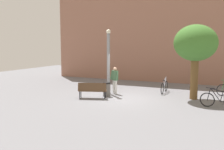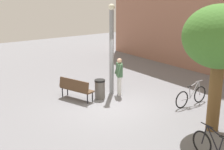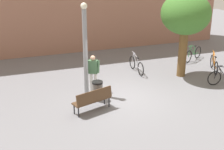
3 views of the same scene
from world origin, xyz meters
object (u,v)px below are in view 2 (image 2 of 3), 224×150
(park_bench, at_px, (76,88))
(trash_bin, at_px, (100,89))
(person_by_lamppost, at_px, (119,74))
(bicycle_black, at_px, (217,150))
(plaza_tree, at_px, (220,39))
(lamppost, at_px, (112,47))
(bicycle_silver, at_px, (191,96))

(park_bench, distance_m, trash_bin, 1.05)
(person_by_lamppost, xyz_separation_m, bicycle_black, (6.08, -1.28, -0.58))
(plaza_tree, distance_m, trash_bin, 5.65)
(park_bench, relative_size, plaza_tree, 0.40)
(park_bench, xyz_separation_m, plaza_tree, (5.26, 2.28, 2.54))
(bicycle_black, bearing_deg, trash_bin, 177.18)
(lamppost, height_order, bicycle_silver, lamppost)
(bicycle_black, distance_m, bicycle_silver, 4.38)
(park_bench, bearing_deg, bicycle_silver, 46.43)
(person_by_lamppost, distance_m, bicycle_black, 6.24)
(lamppost, distance_m, bicycle_silver, 3.98)
(park_bench, height_order, plaza_tree, plaza_tree)
(bicycle_black, bearing_deg, lamppost, 170.13)
(plaza_tree, height_order, bicycle_black, plaza_tree)
(lamppost, distance_m, bicycle_black, 6.77)
(plaza_tree, height_order, trash_bin, plaza_tree)
(person_by_lamppost, height_order, bicycle_black, person_by_lamppost)
(lamppost, xyz_separation_m, plaza_tree, (5.07, 0.53, 0.96))
(person_by_lamppost, distance_m, park_bench, 2.03)
(park_bench, height_order, bicycle_black, bicycle_black)
(lamppost, bearing_deg, bicycle_black, -9.87)
(person_by_lamppost, bearing_deg, trash_bin, -95.53)
(lamppost, height_order, trash_bin, lamppost)
(park_bench, xyz_separation_m, bicycle_black, (6.63, 0.63, -0.16))
(park_bench, bearing_deg, lamppost, 83.83)
(lamppost, bearing_deg, park_bench, -96.17)
(person_by_lamppost, height_order, trash_bin, person_by_lamppost)
(lamppost, distance_m, park_bench, 2.37)
(plaza_tree, bearing_deg, person_by_lamppost, -175.51)
(lamppost, distance_m, plaza_tree, 5.19)
(park_bench, height_order, bicycle_silver, bicycle_silver)
(trash_bin, bearing_deg, lamppost, 108.37)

